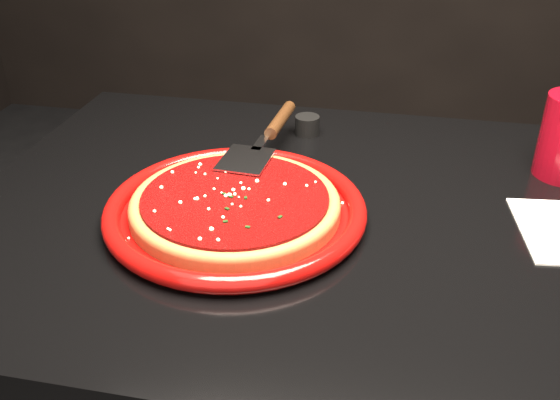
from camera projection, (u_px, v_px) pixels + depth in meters
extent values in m
cube|color=black|center=(345.00, 391.00, 1.11)|extent=(1.20, 0.80, 0.75)
cylinder|color=#760705|center=(236.00, 209.00, 0.91)|extent=(0.40, 0.40, 0.03)
cylinder|color=brown|center=(235.00, 207.00, 0.90)|extent=(0.32, 0.32, 0.02)
torus|color=brown|center=(235.00, 202.00, 0.90)|extent=(0.32, 0.32, 0.02)
cylinder|color=#640605|center=(235.00, 199.00, 0.90)|extent=(0.28, 0.28, 0.01)
cylinder|color=black|center=(307.00, 125.00, 1.17)|extent=(0.06, 0.06, 0.04)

